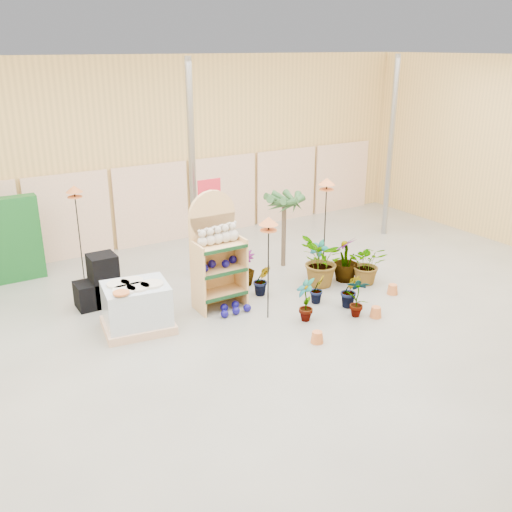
{
  "coord_description": "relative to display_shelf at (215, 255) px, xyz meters",
  "views": [
    {
      "loc": [
        -4.9,
        -6.99,
        4.7
      ],
      "look_at": [
        0.3,
        1.5,
        1.0
      ],
      "focal_mm": 40.0,
      "sensor_mm": 36.0,
      "label": 1
    }
  ],
  "objects": [
    {
      "name": "bird_table_front",
      "position": [
        0.53,
        -1.0,
        0.77
      ],
      "size": [
        0.34,
        0.34,
        1.92
      ],
      "color": "black",
      "rests_on": "ground"
    },
    {
      "name": "potted_plant_0",
      "position": [
        1.06,
        -1.44,
        -0.61
      ],
      "size": [
        0.42,
        0.51,
        0.82
      ],
      "primitive_type": "imported",
      "rotation": [
        0.0,
        0.0,
        4.36
      ],
      "color": "#285025",
      "rests_on": "ground"
    },
    {
      "name": "potted_plant_5",
      "position": [
        0.98,
        -0.08,
        -0.7
      ],
      "size": [
        0.42,
        0.38,
        0.64
      ],
      "primitive_type": "imported",
      "rotation": [
        0.0,
        0.0,
        5.98
      ],
      "color": "#285025",
      "rests_on": "ground"
    },
    {
      "name": "pallet_stack",
      "position": [
        -1.65,
        -0.18,
        -0.6
      ],
      "size": [
        1.31,
        1.15,
        0.88
      ],
      "rotation": [
        0.0,
        0.0,
        -0.15
      ],
      "color": "#D4A989",
      "rests_on": "ground"
    },
    {
      "name": "potted_plant_1",
      "position": [
        1.7,
        -0.94,
        -0.74
      ],
      "size": [
        0.36,
        0.32,
        0.56
      ],
      "primitive_type": "imported",
      "rotation": [
        0.0,
        0.0,
        0.24
      ],
      "color": "#285025",
      "rests_on": "ground"
    },
    {
      "name": "potted_plant_3",
      "position": [
        2.88,
        -0.37,
        -0.54
      ],
      "size": [
        0.73,
        0.73,
        0.95
      ],
      "primitive_type": "imported",
      "rotation": [
        0.0,
        0.0,
        3.67
      ],
      "color": "#285025",
      "rests_on": "ground"
    },
    {
      "name": "potted_plant_10",
      "position": [
        3.16,
        -0.73,
        -0.58
      ],
      "size": [
        1.04,
        1.03,
        0.87
      ],
      "primitive_type": "imported",
      "rotation": [
        0.0,
        0.0,
        5.57
      ],
      "color": "#285025",
      "rests_on": "ground"
    },
    {
      "name": "gazing_balls_shelf",
      "position": [
        0.0,
        -0.13,
        -0.14
      ],
      "size": [
        0.82,
        0.28,
        0.16
      ],
      "color": "#0F0B66",
      "rests_on": "display_shelf"
    },
    {
      "name": "teddy_bears",
      "position": [
        0.03,
        -0.1,
        0.39
      ],
      "size": [
        0.83,
        0.23,
        0.36
      ],
      "color": "beige",
      "rests_on": "display_shelf"
    },
    {
      "name": "palm",
      "position": [
        2.24,
        1.03,
        0.5
      ],
      "size": [
        0.7,
        0.7,
        1.78
      ],
      "color": "brown",
      "rests_on": "ground"
    },
    {
      "name": "offer_sign",
      "position": [
        0.43,
        1.06,
        0.55
      ],
      "size": [
        0.5,
        0.08,
        2.2
      ],
      "color": "gray",
      "rests_on": "ground"
    },
    {
      "name": "gazing_balls_floor",
      "position": [
        0.09,
        -0.5,
        -0.94
      ],
      "size": [
        0.63,
        0.39,
        0.15
      ],
      "color": "#0F0B66",
      "rests_on": "ground"
    },
    {
      "name": "charcoal_planters",
      "position": [
        -1.91,
        1.14,
        -0.6
      ],
      "size": [
        0.8,
        0.5,
        1.0
      ],
      "color": "black",
      "rests_on": "ground"
    },
    {
      "name": "bird_table_back",
      "position": [
        -1.82,
        2.64,
        0.87
      ],
      "size": [
        0.34,
        0.34,
        2.03
      ],
      "color": "black",
      "rests_on": "ground"
    },
    {
      "name": "potted_plant_4",
      "position": [
        2.51,
        0.08,
        -0.61
      ],
      "size": [
        0.44,
        0.51,
        0.82
      ],
      "primitive_type": "imported",
      "rotation": [
        0.0,
        0.0,
        5.1
      ],
      "color": "#285025",
      "rests_on": "ground"
    },
    {
      "name": "potted_plant_9",
      "position": [
        2.11,
        -1.44,
        -0.68
      ],
      "size": [
        0.47,
        0.45,
        0.67
      ],
      "primitive_type": "imported",
      "rotation": [
        0.0,
        0.0,
        5.7
      ],
      "color": "#285025",
      "rests_on": "ground"
    },
    {
      "name": "bird_table_right",
      "position": [
        2.64,
        0.08,
        0.98
      ],
      "size": [
        0.34,
        0.34,
        2.15
      ],
      "color": "black",
      "rests_on": "ground"
    },
    {
      "name": "room",
      "position": [
        0.33,
        -1.01,
        1.2
      ],
      "size": [
        15.2,
        12.1,
        4.7
      ],
      "color": "gray",
      "rests_on": "ground"
    },
    {
      "name": "potted_plant_2",
      "position": [
        2.26,
        -0.36,
        -0.47
      ],
      "size": [
        1.21,
        1.26,
        1.09
      ],
      "primitive_type": "imported",
      "rotation": [
        0.0,
        0.0,
        4.24
      ],
      "color": "#285025",
      "rests_on": "ground"
    },
    {
      "name": "display_shelf",
      "position": [
        0.0,
        0.0,
        0.0
      ],
      "size": [
        0.94,
        0.59,
        2.23
      ],
      "rotation": [
        0.0,
        0.0,
        -0.0
      ],
      "color": "tan",
      "rests_on": "ground"
    },
    {
      "name": "potted_plant_11",
      "position": [
        0.95,
        0.55,
        -0.65
      ],
      "size": [
        0.57,
        0.57,
        0.74
      ],
      "primitive_type": "imported",
      "rotation": [
        0.0,
        0.0,
        5.25
      ],
      "color": "#285025",
      "rests_on": "ground"
    },
    {
      "name": "potted_plant_8",
      "position": [
        1.96,
        -1.8,
        -0.63
      ],
      "size": [
        0.49,
        0.47,
        0.77
      ],
      "primitive_type": "imported",
      "rotation": [
        0.0,
        0.0,
        2.44
      ],
      "color": "#285025",
      "rests_on": "ground"
    }
  ]
}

